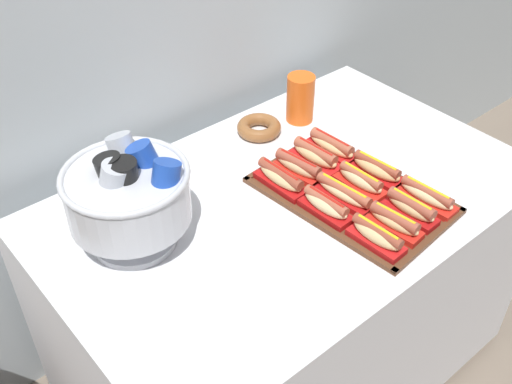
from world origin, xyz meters
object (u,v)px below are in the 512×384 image
Objects in this scene: hot_dog_4 at (326,205)px; donut at (259,128)px; hot_dog_3 at (426,196)px; hot_dog_7 at (377,169)px; hot_dog_6 at (361,181)px; punch_bowl at (129,194)px; hot_dog_0 at (377,236)px; hot_dog_8 at (280,178)px; hot_dog_2 at (411,208)px; hot_dog_5 at (344,194)px; hot_dog_10 at (315,156)px; cup_stack at (300,98)px; buffet_table at (286,288)px; hot_dog_11 at (332,146)px; serving_tray at (351,196)px; hot_dog_1 at (394,222)px; hot_dog_9 at (298,167)px.

donut is (0.12, 0.42, -0.02)m from hot_dog_4.
hot_dog_7 is at bearing 94.96° from hot_dog_3.
hot_dog_6 is 0.64m from punch_bowl.
punch_bowl reaches higher than hot_dog_3.
hot_dog_3 is at bearing 4.96° from hot_dog_0.
hot_dog_2 is at bearing -60.60° from hot_dog_8.
hot_dog_10 reaches higher than hot_dog_5.
hot_dog_8 is 0.15m from hot_dog_10.
hot_dog_6 is 1.13× the size of donut.
cup_stack is at bearing 38.19° from hot_dog_8.
hot_dog_5 is 0.08m from hot_dog_6.
hot_dog_0 is 0.99× the size of hot_dog_2.
donut is at bearing 93.50° from hot_dog_6.
hot_dog_11 reaches higher than buffet_table.
hot_dog_5 is 0.22m from hot_dog_11.
cup_stack is at bearing 66.69° from serving_tray.
hot_dog_10 is at bearing 20.89° from buffet_table.
donut is (-0.02, 0.41, -0.02)m from hot_dog_6.
hot_dog_10 is (0.05, 0.34, 0.00)m from hot_dog_1.
hot_dog_0 reaches higher than hot_dog_3.
hot_dog_5 is 0.17m from hot_dog_9.
hot_dog_1 is 0.15m from hot_dog_3.
hot_dog_0 is 0.18m from hot_dog_5.
donut is at bearing 61.35° from hot_dog_8.
hot_dog_7 is at bearing -31.30° from hot_dog_8.
punch_bowl is at bearing 174.52° from hot_dog_11.
hot_dog_8 is at bearing -118.65° from donut.
hot_dog_4 is at bearing -127.32° from hot_dog_10.
hot_dog_10 is (0.15, 0.01, 0.00)m from hot_dog_8.
punch_bowl is (-0.65, 0.06, 0.12)m from hot_dog_11.
hot_dog_10 reaches higher than hot_dog_4.
cup_stack is at bearing 71.40° from hot_dog_6.
hot_dog_11 is 0.23m from cup_stack.
serving_tray is 0.17m from hot_dog_1.
cup_stack reaches higher than hot_dog_8.
hot_dog_5 is at bearing -127.32° from hot_dog_11.
punch_bowl reaches higher than hot_dog_7.
hot_dog_8 is (-0.16, 0.15, 0.00)m from hot_dog_6.
punch_bowl is 0.73m from cup_stack.
hot_dog_10 is at bearing -123.33° from cup_stack.
hot_dog_6 is (-0.01, 0.16, -0.00)m from hot_dog_2.
hot_dog_11 is at bearing -5.48° from punch_bowl.
hot_dog_6 is at bearing -85.04° from hot_dog_10.
hot_dog_10 is at bearing 82.15° from serving_tray.
hot_dog_2 is 1.12× the size of donut.
serving_tray is at bearing -23.33° from punch_bowl.
hot_dog_7 is at bearing -60.60° from hot_dog_10.
hot_dog_8 is at bearing -175.04° from hot_dog_10.
hot_dog_5 is at bearing -117.64° from cup_stack.
hot_dog_0 is at bearing -127.32° from hot_dog_6.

